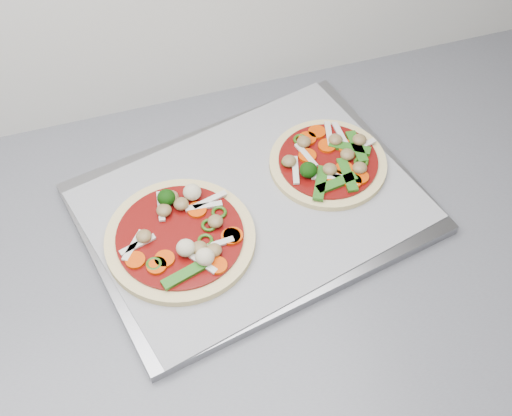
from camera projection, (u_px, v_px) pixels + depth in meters
name	position (u px, v px, depth m)	size (l,w,h in m)	color
baking_tray	(253.00, 209.00, 0.95)	(0.43, 0.32, 0.01)	gray
parchment	(253.00, 205.00, 0.94)	(0.42, 0.30, 0.00)	#9E9EA4
pizza_left	(181.00, 237.00, 0.90)	(0.25, 0.25, 0.03)	#E8D388
pizza_right	(329.00, 162.00, 0.98)	(0.18, 0.18, 0.03)	#E8D388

